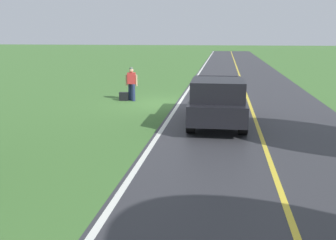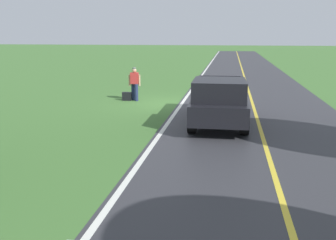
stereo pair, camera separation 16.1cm
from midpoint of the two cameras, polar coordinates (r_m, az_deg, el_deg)
ground_plane at (r=18.59m, az=-0.64°, el=2.56°), size 200.00×200.00×0.00m
road_surface at (r=18.35m, az=13.23°, el=2.08°), size 7.34×120.00×0.00m
lane_edge_line at (r=18.45m, az=2.34°, el=2.48°), size 0.16×117.60×0.00m
lane_centre_line at (r=18.35m, az=13.23°, el=2.09°), size 0.14×117.60×0.00m
hitchhiker_walking at (r=19.38m, az=-4.92°, el=5.88°), size 0.62×0.51×1.75m
suitcase_carried at (r=19.49m, az=-6.13°, el=3.64°), size 0.47×0.23×0.44m
pickup_truck_passing at (r=14.26m, az=8.20°, el=3.14°), size 2.17×5.43×1.82m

